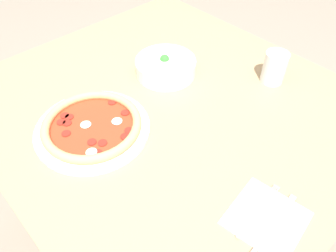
{
  "coord_description": "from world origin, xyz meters",
  "views": [
    {
      "loc": [
        0.58,
        -0.54,
        1.46
      ],
      "look_at": [
        0.09,
        -0.09,
        0.79
      ],
      "focal_mm": 35.0,
      "sensor_mm": 36.0,
      "label": 1
    }
  ],
  "objects_px": {
    "fork": "(258,211)",
    "glass": "(274,67)",
    "bowl": "(165,66)",
    "knife": "(272,226)",
    "pizza": "(92,126)"
  },
  "relations": [
    {
      "from": "bowl",
      "to": "glass",
      "type": "bearing_deg",
      "value": 40.89
    },
    {
      "from": "bowl",
      "to": "glass",
      "type": "relative_size",
      "value": 1.95
    },
    {
      "from": "bowl",
      "to": "knife",
      "type": "xyz_separation_m",
      "value": [
        0.6,
        -0.22,
        -0.03
      ]
    },
    {
      "from": "fork",
      "to": "bowl",
      "type": "bearing_deg",
      "value": 63.59
    },
    {
      "from": "bowl",
      "to": "fork",
      "type": "relative_size",
      "value": 1.17
    },
    {
      "from": "glass",
      "to": "knife",
      "type": "bearing_deg",
      "value": -55.12
    },
    {
      "from": "bowl",
      "to": "knife",
      "type": "distance_m",
      "value": 0.64
    },
    {
      "from": "fork",
      "to": "knife",
      "type": "xyz_separation_m",
      "value": [
        0.05,
        -0.01,
        -0.0
      ]
    },
    {
      "from": "knife",
      "to": "fork",
      "type": "bearing_deg",
      "value": 76.46
    },
    {
      "from": "fork",
      "to": "glass",
      "type": "distance_m",
      "value": 0.53
    },
    {
      "from": "pizza",
      "to": "knife",
      "type": "bearing_deg",
      "value": 13.36
    },
    {
      "from": "knife",
      "to": "glass",
      "type": "relative_size",
      "value": 1.8
    },
    {
      "from": "fork",
      "to": "glass",
      "type": "xyz_separation_m",
      "value": [
        -0.28,
        0.45,
        0.05
      ]
    },
    {
      "from": "bowl",
      "to": "knife",
      "type": "bearing_deg",
      "value": -20.09
    },
    {
      "from": "bowl",
      "to": "glass",
      "type": "distance_m",
      "value": 0.37
    }
  ]
}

